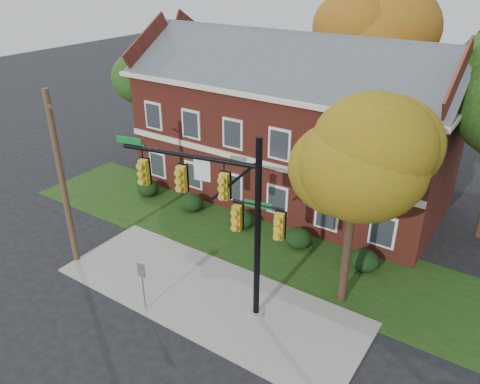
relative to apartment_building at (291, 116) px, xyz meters
The scene contains 15 objects.
ground 13.11m from the apartment_building, 80.50° to the right, with size 120.00×120.00×0.00m, color black.
sidewalk 12.18m from the apartment_building, 79.65° to the right, with size 14.00×5.00×0.08m, color gray.
grass_strip 8.01m from the apartment_building, 71.43° to the right, with size 30.00×6.00×0.04m, color #193811.
apartment_building is the anchor object (origin of this frame).
hedge_far_left 9.82m from the apartment_building, 143.11° to the right, with size 1.40×1.26×1.05m, color black.
hedge_left 7.73m from the apartment_building, 123.67° to the right, with size 1.40×1.26×1.05m, color black.
hedge_center 6.89m from the apartment_building, 90.00° to the right, with size 1.40×1.26×1.05m, color black.
hedge_right 7.73m from the apartment_building, 56.33° to the right, with size 1.40×1.26×1.05m, color black.
hedge_far_right 9.82m from the apartment_building, 36.89° to the right, with size 1.40×1.26×1.05m, color black.
tree_near_right 10.97m from the apartment_building, 48.23° to the right, with size 4.50×4.25×8.58m.
tree_left_rear 9.94m from the apartment_building, behind, with size 5.40×5.10×8.88m.
tree_far_rear 8.84m from the apartment_building, 80.29° to the left, with size 6.84×6.46×11.52m.
traffic_signal 11.51m from the apartment_building, 74.63° to the right, with size 6.91×1.63×7.84m.
utility_pole 13.35m from the apartment_building, 112.03° to the right, with size 1.25×0.63×8.52m.
sign_post 13.56m from the apartment_building, 88.34° to the right, with size 0.35×0.09×2.38m.
Camera 1 is at (10.29, -11.78, 13.31)m, focal length 35.00 mm.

